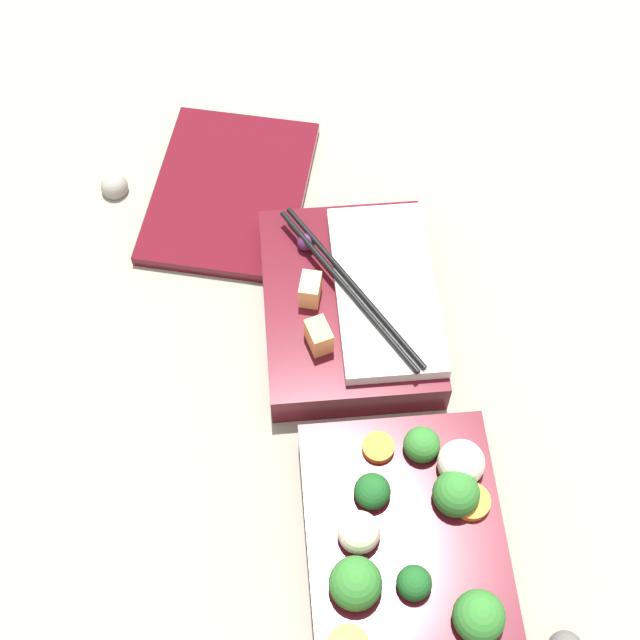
{
  "coord_description": "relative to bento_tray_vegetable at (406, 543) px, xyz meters",
  "views": [
    {
      "loc": [
        -0.33,
        0.08,
        0.7
      ],
      "look_at": [
        0.07,
        0.05,
        0.04
      ],
      "focal_mm": 50.0,
      "sensor_mm": 36.0,
      "label": 1
    }
  ],
  "objects": [
    {
      "name": "pebble_1",
      "position": [
        0.39,
        0.24,
        -0.02
      ],
      "size": [
        0.03,
        0.03,
        0.03
      ],
      "primitive_type": "sphere",
      "color": "gray",
      "rests_on": "ground_plane"
    },
    {
      "name": "ground_plane",
      "position": [
        0.12,
        0.0,
        -0.02
      ],
      "size": [
        3.0,
        3.0,
        0.0
      ],
      "primitive_type": "plane",
      "color": "gray"
    },
    {
      "name": "bento_tray_rice",
      "position": [
        0.22,
        0.02,
        -0.0
      ],
      "size": [
        0.2,
        0.15,
        0.06
      ],
      "color": "#510F19",
      "rests_on": "ground_plane"
    },
    {
      "name": "bento_lid",
      "position": [
        0.37,
        0.12,
        -0.02
      ],
      "size": [
        0.23,
        0.19,
        0.01
      ],
      "primitive_type": "cube",
      "rotation": [
        0.0,
        0.0,
        -0.25
      ],
      "color": "#510F19",
      "rests_on": "ground_plane"
    },
    {
      "name": "bento_tray_vegetable",
      "position": [
        0.0,
        0.0,
        0.0
      ],
      "size": [
        0.2,
        0.15,
        0.07
      ],
      "color": "#510F19",
      "rests_on": "ground_plane"
    }
  ]
}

